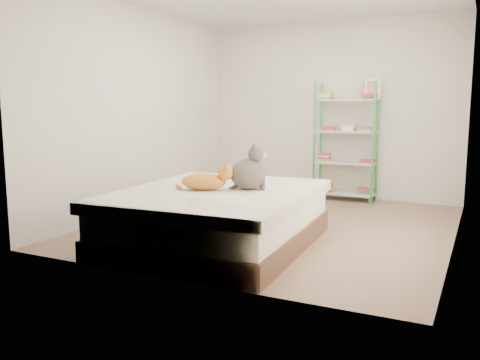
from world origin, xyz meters
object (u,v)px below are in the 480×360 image
Objects in this scene: cardboard_box at (293,196)px; grey_cat at (248,168)px; orange_cat at (203,179)px; shelf_unit at (346,143)px; bed at (218,217)px; white_bin at (251,183)px.

grey_cat is at bearing -59.73° from cardboard_box.
orange_cat is 0.30× the size of shelf_unit.
bed is 3.03m from shelf_unit.
cardboard_box is at bearing -38.75° from white_bin.
white_bin is (-0.97, 0.78, -0.00)m from cardboard_box.
orange_cat reaches higher than cardboard_box.
orange_cat is 2.10m from cardboard_box.
shelf_unit is (0.52, 2.93, 0.56)m from bed.
grey_cat reaches higher than bed.
bed is at bearing 89.02° from grey_cat.
orange_cat is 2.96m from white_bin.
shelf_unit is 2.72× the size of cardboard_box.
orange_cat is at bearing -149.95° from bed.
bed is 0.41m from orange_cat.
shelf_unit is at bearing 7.68° from white_bin.
bed is 4.39× the size of orange_cat.
grey_cat is 0.68× the size of cardboard_box.
cardboard_box is (0.07, 1.96, -0.10)m from bed.
shelf_unit is 5.02× the size of white_bin.
bed is 1.96m from cardboard_box.
shelf_unit is (0.64, 3.01, 0.17)m from orange_cat.
white_bin is at bearing -6.44° from grey_cat.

